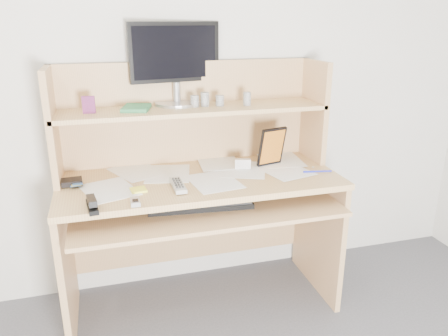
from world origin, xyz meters
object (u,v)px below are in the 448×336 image
object	(u,v)px
desk	(197,182)
tv_remote	(178,185)
keyboard	(200,202)
game_case	(272,147)
monitor	(175,61)

from	to	relation	value
desk	tv_remote	world-z (taller)	desk
keyboard	game_case	bearing A→B (deg)	28.33
desk	keyboard	bearing A→B (deg)	-99.04
game_case	monitor	xyz separation A→B (m)	(-0.47, 0.20, 0.44)
desk	tv_remote	size ratio (longest dim) A/B	7.48
keyboard	tv_remote	distance (m)	0.14
tv_remote	monitor	world-z (taller)	monitor
keyboard	game_case	distance (m)	0.52
game_case	monitor	distance (m)	0.68
game_case	monitor	world-z (taller)	monitor
tv_remote	monitor	distance (m)	0.66
desk	keyboard	size ratio (longest dim) A/B	2.71
keyboard	monitor	distance (m)	0.74
desk	game_case	distance (m)	0.44
desk	monitor	bearing A→B (deg)	108.74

